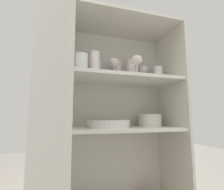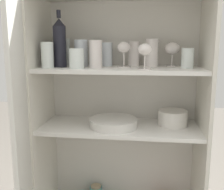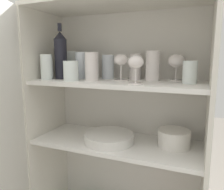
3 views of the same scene
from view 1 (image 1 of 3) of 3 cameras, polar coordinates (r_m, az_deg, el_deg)
cupboard_back_panel at (r=1.25m, az=-2.29°, el=-12.96°), size 0.87×0.02×1.45m
cupboard_side_left at (r=1.04m, az=-23.67°, el=-13.44°), size 0.02×0.36×1.45m
cupboard_side_right at (r=1.27m, az=19.22°, el=-12.44°), size 0.02×0.36×1.45m
cupboard_top_panel at (r=1.24m, az=0.06°, el=22.30°), size 0.87×0.36×0.02m
shelf_board_middle at (r=1.08m, az=0.07°, el=-11.12°), size 0.84×0.32×0.02m
shelf_board_upper at (r=1.10m, az=0.07°, el=5.30°), size 0.84×0.32×0.02m
cupboard_door at (r=0.66m, az=-21.84°, el=-17.43°), size 0.16×0.41×1.45m
tumbler_glass_0 at (r=1.01m, az=-18.90°, el=11.39°), size 0.06×0.06×0.13m
tumbler_glass_1 at (r=1.18m, az=-5.10°, el=8.14°), size 0.06×0.06×0.13m
tumbler_glass_2 at (r=1.07m, az=-5.81°, el=10.17°), size 0.07×0.07×0.14m
tumbler_glass_3 at (r=1.26m, az=14.82°, el=6.69°), size 0.06×0.06×0.10m
tumbler_glass_4 at (r=1.24m, az=6.26°, el=7.80°), size 0.07×0.07×0.14m
tumbler_glass_5 at (r=1.17m, az=-17.25°, el=9.14°), size 0.08×0.08×0.15m
tumbler_glass_6 at (r=1.12m, az=-11.13°, el=9.57°), size 0.07×0.07×0.14m
tumbler_glass_7 at (r=1.00m, az=-10.06°, el=10.33°), size 0.07×0.07×0.10m
tumbler_glass_8 at (r=1.23m, az=1.69°, el=7.61°), size 0.06×0.06×0.13m
wine_glass_0 at (r=1.08m, az=8.13°, el=10.92°), size 0.07×0.07×0.12m
wine_glass_1 at (r=1.32m, az=10.18°, el=7.90°), size 0.08×0.08×0.13m
wine_glass_2 at (r=1.15m, az=0.76°, el=10.10°), size 0.07×0.07×0.13m
wine_bottle at (r=1.08m, az=-16.19°, el=13.35°), size 0.07×0.07×0.29m
plate_stack_white at (r=1.05m, az=-1.22°, el=-9.45°), size 0.25×0.25×0.04m
mixing_bowl_large at (r=1.23m, az=12.27°, el=-7.96°), size 0.15×0.15×0.08m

